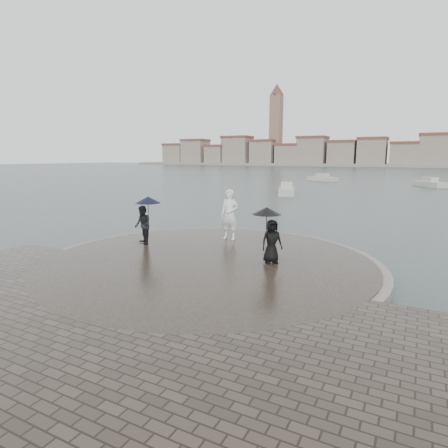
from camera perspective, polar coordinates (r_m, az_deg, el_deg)
The scene contains 8 objects.
ground at distance 11.16m, azimuth -11.74°, elevation -11.26°, with size 400.00×400.00×0.00m, color #2B3835.
kerb_ring at distance 13.83m, azimuth -2.51°, elevation -6.11°, with size 12.50×12.50×0.32m, color gray.
quay_tip at distance 13.83m, azimuth -2.51°, elevation -6.03°, with size 11.90×11.90×0.36m, color #2D261E.
statue at distance 16.75m, azimuth 0.86°, elevation 1.44°, with size 0.83×0.54×2.26m, color white.
visitor_left at distance 16.23m, azimuth -12.06°, elevation 0.95°, with size 1.30×1.13×2.04m.
visitor_right at distance 13.17m, azimuth 7.03°, elevation -1.07°, with size 1.22×1.07×1.95m.
far_skyline at distance 169.19m, azimuth 23.61°, elevation 9.89°, with size 260.00×20.00×37.00m.
boats at distance 52.79m, azimuth 25.34°, elevation 5.24°, with size 37.90×29.64×1.50m.
Camera 1 is at (6.69, -7.97, 4.04)m, focal length 30.00 mm.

